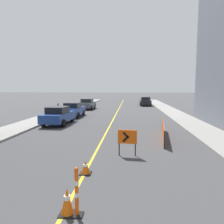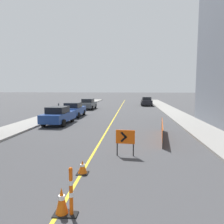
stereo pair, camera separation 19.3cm
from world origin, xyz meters
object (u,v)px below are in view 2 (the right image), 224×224
object	(u,v)px
traffic_cone_fifth	(83,167)
parked_car_opposite_side	(146,101)
parked_car_curb_mid	(74,110)
parked_car_curb_far	(88,104)
traffic_cone_fourth	(62,201)
parked_car_curb_near	(58,115)
parking_meter_far_curb	(59,107)
delineator_post_rear	(71,195)
arrow_barricade_primary	(125,138)

from	to	relation	value
traffic_cone_fifth	parked_car_opposite_side	world-z (taller)	parked_car_opposite_side
parked_car_curb_mid	parked_car_curb_far	bearing A→B (deg)	91.56
traffic_cone_fourth	traffic_cone_fifth	world-z (taller)	traffic_cone_fourth
parked_car_curb_near	parking_meter_far_curb	size ratio (longest dim) A/B	3.15
traffic_cone_fourth	parked_car_curb_far	xyz separation A→B (m)	(-4.79, 27.05, 0.45)
delineator_post_rear	parked_car_curb_near	size ratio (longest dim) A/B	0.29
parked_car_curb_near	parked_car_curb_mid	size ratio (longest dim) A/B	1.01
parked_car_opposite_side	parked_car_curb_near	bearing A→B (deg)	-113.11
parked_car_opposite_side	parking_meter_far_curb	size ratio (longest dim) A/B	3.09
traffic_cone_fourth	parking_meter_far_curb	bearing A→B (deg)	109.13
delineator_post_rear	parking_meter_far_curb	xyz separation A→B (m)	(-6.61, 18.33, 0.57)
traffic_cone_fifth	parked_car_opposite_side	bearing A→B (deg)	82.06
parked_car_curb_near	parking_meter_far_curb	world-z (taller)	parked_car_curb_near
parked_car_opposite_side	parking_meter_far_curb	bearing A→B (deg)	-123.48
delineator_post_rear	parking_meter_far_curb	distance (m)	19.50
parked_car_curb_near	parking_meter_far_curb	distance (m)	5.16
parked_car_opposite_side	delineator_post_rear	bearing A→B (deg)	-96.47
parked_car_opposite_side	traffic_cone_fifth	bearing A→B (deg)	-97.64
parked_car_curb_near	parking_meter_far_curb	bearing A→B (deg)	112.04
traffic_cone_fifth	delineator_post_rear	distance (m)	2.74
delineator_post_rear	parked_car_curb_far	bearing A→B (deg)	100.56
parked_car_curb_near	parked_car_curb_mid	world-z (taller)	same
traffic_cone_fifth	delineator_post_rear	bearing A→B (deg)	-82.97
traffic_cone_fifth	parking_meter_far_curb	bearing A→B (deg)	111.88
delineator_post_rear	parked_car_curb_near	world-z (taller)	parked_car_curb_near
traffic_cone_fifth	traffic_cone_fourth	bearing A→B (deg)	-88.46
traffic_cone_fourth	parked_car_curb_mid	bearing A→B (deg)	104.28
traffic_cone_fifth	arrow_barricade_primary	xyz separation A→B (m)	(1.54, 2.32, 0.61)
delineator_post_rear	parked_car_curb_far	world-z (taller)	parked_car_curb_far
arrow_barricade_primary	parked_car_curb_far	distance (m)	22.94
traffic_cone_fifth	parked_car_curb_far	size ratio (longest dim) A/B	0.12
traffic_cone_fifth	parked_car_curb_mid	size ratio (longest dim) A/B	0.12
arrow_barricade_primary	parking_meter_far_curb	bearing A→B (deg)	125.70
traffic_cone_fifth	parked_car_curb_far	world-z (taller)	parked_car_curb_far
arrow_barricade_primary	parked_car_curb_near	xyz separation A→B (m)	(-6.16, 8.43, -0.06)
delineator_post_rear	parked_car_opposite_side	bearing A→B (deg)	83.23
traffic_cone_fourth	parking_meter_far_curb	world-z (taller)	parking_meter_far_curb
parked_car_curb_mid	parked_car_opposite_side	size ratio (longest dim) A/B	1.01
parked_car_curb_mid	traffic_cone_fifth	bearing A→B (deg)	-72.52
traffic_cone_fifth	parked_car_opposite_side	xyz separation A→B (m)	(4.41, 31.60, 0.55)
parked_car_curb_near	delineator_post_rear	bearing A→B (deg)	-66.48
parking_meter_far_curb	parked_car_opposite_side	bearing A→B (deg)	56.22
traffic_cone_fifth	parked_car_curb_near	distance (m)	11.72
arrow_barricade_primary	delineator_post_rear	bearing A→B (deg)	-98.19
parked_car_curb_far	parked_car_opposite_side	bearing A→B (deg)	40.08
traffic_cone_fourth	arrow_barricade_primary	bearing A→B (deg)	73.63
arrow_barricade_primary	parked_car_opposite_side	bearing A→B (deg)	89.69
delineator_post_rear	parking_meter_far_curb	size ratio (longest dim) A/B	0.91
traffic_cone_fourth	parked_car_curb_mid	size ratio (longest dim) A/B	0.16
delineator_post_rear	parked_car_opposite_side	size ratio (longest dim) A/B	0.29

